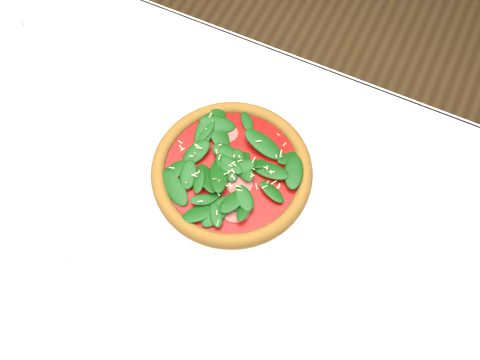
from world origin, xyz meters
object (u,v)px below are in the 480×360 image
at_px(plate, 232,175).
at_px(napkin, 69,243).
at_px(wine_glass, 44,25).
at_px(pizza, 232,170).

bearing_deg(plate, napkin, -129.46).
relative_size(wine_glass, napkin, 1.28).
distance_m(plate, pizza, 0.02).
height_order(plate, napkin, plate).
bearing_deg(wine_glass, napkin, -54.80).
distance_m(pizza, wine_glass, 0.44).
relative_size(plate, pizza, 0.87).
xyz_separation_m(pizza, wine_glass, (-0.42, 0.07, 0.10)).
height_order(plate, pizza, pizza).
bearing_deg(pizza, wine_glass, 169.94).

